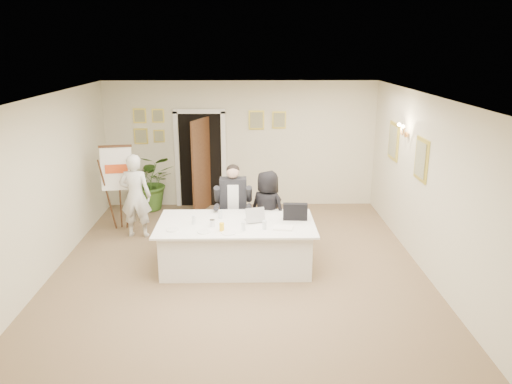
{
  "coord_description": "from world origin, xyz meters",
  "views": [
    {
      "loc": [
        0.15,
        -7.47,
        3.55
      ],
      "look_at": [
        0.29,
        0.6,
        1.15
      ],
      "focal_mm": 35.0,
      "sensor_mm": 36.0,
      "label": 1
    }
  ],
  "objects": [
    {
      "name": "wall_right",
      "position": [
        3.0,
        0.0,
        1.4
      ],
      "size": [
        0.1,
        7.0,
        2.8
      ],
      "primitive_type": "cube",
      "color": "beige",
      "rests_on": "floor"
    },
    {
      "name": "plate_near",
      "position": [
        -0.14,
        -0.34,
        0.78
      ],
      "size": [
        0.28,
        0.28,
        0.01
      ],
      "primitive_type": "cylinder",
      "rotation": [
        0.0,
        0.0,
        0.25
      ],
      "color": "white",
      "rests_on": "conference_table"
    },
    {
      "name": "wall_front",
      "position": [
        0.0,
        -3.5,
        1.4
      ],
      "size": [
        6.0,
        0.1,
        2.8
      ],
      "primitive_type": "cube",
      "color": "beige",
      "rests_on": "floor"
    },
    {
      "name": "wall_back",
      "position": [
        0.0,
        3.5,
        1.4
      ],
      "size": [
        6.0,
        0.1,
        2.8
      ],
      "primitive_type": "cube",
      "color": "beige",
      "rests_on": "floor"
    },
    {
      "name": "floor",
      "position": [
        0.0,
        0.0,
        0.0
      ],
      "size": [
        7.0,
        7.0,
        0.0
      ],
      "primitive_type": "plane",
      "color": "brown",
      "rests_on": "ground"
    },
    {
      "name": "seated_man",
      "position": [
        -0.11,
        1.08,
        0.76
      ],
      "size": [
        0.66,
        0.7,
        1.53
      ],
      "primitive_type": null,
      "rotation": [
        0.0,
        0.0,
        0.01
      ],
      "color": "black",
      "rests_on": "floor"
    },
    {
      "name": "pictures_right_wall",
      "position": [
        2.97,
        1.2,
        1.75
      ],
      "size": [
        0.06,
        2.2,
        0.8
      ],
      "primitive_type": null,
      "color": "#E0CF4C",
      "rests_on": "wall_right"
    },
    {
      "name": "paper_stack",
      "position": [
        0.7,
        -0.16,
        0.79
      ],
      "size": [
        0.34,
        0.27,
        0.03
      ],
      "primitive_type": "cube",
      "rotation": [
        0.0,
        0.0,
        -0.19
      ],
      "color": "white",
      "rests_on": "conference_table"
    },
    {
      "name": "laptop",
      "position": [
        0.27,
        0.22,
        0.91
      ],
      "size": [
        0.4,
        0.42,
        0.28
      ],
      "primitive_type": null,
      "rotation": [
        0.0,
        0.0,
        0.29
      ],
      "color": "#B7BABC",
      "rests_on": "conference_table"
    },
    {
      "name": "glass_b",
      "position": [
        0.08,
        -0.22,
        0.84
      ],
      "size": [
        0.07,
        0.07,
        0.14
      ],
      "primitive_type": "cylinder",
      "rotation": [
        0.0,
        0.0,
        -0.11
      ],
      "color": "silver",
      "rests_on": "conference_table"
    },
    {
      "name": "standing_woman",
      "position": [
        0.5,
        0.9,
        0.72
      ],
      "size": [
        0.84,
        0.78,
        1.44
      ],
      "primitive_type": "imported",
      "rotation": [
        0.0,
        0.0,
        2.53
      ],
      "color": "black",
      "rests_on": "floor"
    },
    {
      "name": "ceiling",
      "position": [
        0.0,
        0.0,
        2.8
      ],
      "size": [
        6.0,
        7.0,
        0.02
      ],
      "primitive_type": "cube",
      "color": "white",
      "rests_on": "wall_back"
    },
    {
      "name": "pictures_back_wall",
      "position": [
        -0.8,
        3.47,
        1.85
      ],
      "size": [
        3.4,
        0.06,
        0.8
      ],
      "primitive_type": null,
      "color": "#E0CF4C",
      "rests_on": "wall_back"
    },
    {
      "name": "glass_c",
      "position": [
        0.41,
        -0.17,
        0.84
      ],
      "size": [
        0.07,
        0.07,
        0.14
      ],
      "primitive_type": "cylinder",
      "rotation": [
        0.0,
        0.0,
        -0.11
      ],
      "color": "silver",
      "rests_on": "conference_table"
    },
    {
      "name": "conference_table",
      "position": [
        -0.04,
        0.13,
        0.39
      ],
      "size": [
        2.55,
        1.36,
        0.78
      ],
      "color": "white",
      "rests_on": "floor"
    },
    {
      "name": "potted_palm",
      "position": [
        -2.0,
        3.2,
        0.63
      ],
      "size": [
        1.16,
        1.01,
        1.27
      ],
      "primitive_type": "imported",
      "rotation": [
        0.0,
        0.0,
        0.02
      ],
      "color": "#34591D",
      "rests_on": "floor"
    },
    {
      "name": "plate_left",
      "position": [
        -1.02,
        -0.19,
        0.78
      ],
      "size": [
        0.25,
        0.25,
        0.01
      ],
      "primitive_type": "cylinder",
      "rotation": [
        0.0,
        0.0,
        0.3
      ],
      "color": "white",
      "rests_on": "conference_table"
    },
    {
      "name": "glass_a",
      "position": [
        -0.72,
        0.09,
        0.84
      ],
      "size": [
        0.07,
        0.07,
        0.14
      ],
      "primitive_type": "cylinder",
      "rotation": [
        0.0,
        0.0,
        0.19
      ],
      "color": "silver",
      "rests_on": "conference_table"
    },
    {
      "name": "wall_sconce",
      "position": [
        2.9,
        1.2,
        2.1
      ],
      "size": [
        0.2,
        0.3,
        0.24
      ],
      "primitive_type": null,
      "color": "#D28C43",
      "rests_on": "wall_right"
    },
    {
      "name": "doorway",
      "position": [
        -0.88,
        3.32,
        1.04
      ],
      "size": [
        1.14,
        0.86,
        2.2
      ],
      "color": "black",
      "rests_on": "floor"
    },
    {
      "name": "laptop_bag",
      "position": [
        0.93,
        0.26,
        0.91
      ],
      "size": [
        0.4,
        0.14,
        0.28
      ],
      "primitive_type": "cube",
      "rotation": [
        0.0,
        0.0,
        -0.07
      ],
      "color": "black",
      "rests_on": "conference_table"
    },
    {
      "name": "plate_mid",
      "position": [
        -0.53,
        -0.29,
        0.78
      ],
      "size": [
        0.24,
        0.24,
        0.01
      ],
      "primitive_type": "cylinder",
      "rotation": [
        0.0,
        0.0,
        -0.19
      ],
      "color": "white",
      "rests_on": "conference_table"
    },
    {
      "name": "steel_jug",
      "position": [
        -0.41,
        -0.03,
        0.83
      ],
      "size": [
        0.11,
        0.11,
        0.11
      ],
      "primitive_type": "cylinder",
      "rotation": [
        0.0,
        0.0,
        0.34
      ],
      "color": "silver",
      "rests_on": "conference_table"
    },
    {
      "name": "standing_man",
      "position": [
        -1.96,
        1.55,
        0.81
      ],
      "size": [
        0.61,
        0.42,
        1.61
      ],
      "primitive_type": "imported",
      "rotation": [
        0.0,
        0.0,
        3.08
      ],
      "color": "silver",
      "rests_on": "floor"
    },
    {
      "name": "oj_glass",
      "position": [
        -0.25,
        -0.24,
        0.84
      ],
      "size": [
        0.08,
        0.08,
        0.13
      ],
      "primitive_type": "cylinder",
      "rotation": [
        0.0,
        0.0,
        -0.14
      ],
      "color": "yellow",
      "rests_on": "conference_table"
    },
    {
      "name": "wall_left",
      "position": [
        -3.0,
        0.0,
        1.4
      ],
      "size": [
        0.1,
        7.0,
        2.8
      ],
      "primitive_type": "cube",
      "color": "beige",
      "rests_on": "floor"
    },
    {
      "name": "glass_d",
      "position": [
        -0.3,
        0.36,
        0.84
      ],
      "size": [
        0.08,
        0.08,
        0.14
      ],
      "primitive_type": "cylinder",
      "rotation": [
        0.0,
        0.0,
        -0.27
      ],
      "color": "silver",
      "rests_on": "conference_table"
    },
    {
      "name": "flip_chart",
      "position": [
        -2.37,
        1.92,
        0.78
      ],
      "size": [
        0.6,
        0.42,
        1.68
      ],
      "color": "black",
      "rests_on": "floor"
    }
  ]
}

